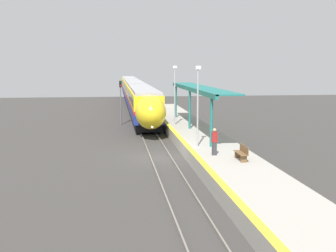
{
  "coord_description": "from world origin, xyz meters",
  "views": [
    {
      "loc": [
        -3.13,
        -28.93,
        6.47
      ],
      "look_at": [
        0.58,
        0.33,
        2.23
      ],
      "focal_mm": 45.0,
      "sensor_mm": 36.0,
      "label": 1
    }
  ],
  "objects_px": {
    "train": "(134,92)",
    "person_waiting": "(214,141)",
    "platform_bench": "(242,152)",
    "railway_signal": "(121,98)",
    "lamppost_mid": "(175,91)",
    "lamppost_near": "(198,101)"
  },
  "relations": [
    {
      "from": "railway_signal",
      "to": "lamppost_mid",
      "type": "height_order",
      "value": "lamppost_mid"
    },
    {
      "from": "platform_bench",
      "to": "railway_signal",
      "type": "height_order",
      "value": "railway_signal"
    },
    {
      "from": "platform_bench",
      "to": "lamppost_mid",
      "type": "height_order",
      "value": "lamppost_mid"
    },
    {
      "from": "lamppost_mid",
      "to": "platform_bench",
      "type": "bearing_deg",
      "value": -83.47
    },
    {
      "from": "lamppost_near",
      "to": "lamppost_mid",
      "type": "bearing_deg",
      "value": 90.0
    },
    {
      "from": "platform_bench",
      "to": "train",
      "type": "bearing_deg",
      "value": 95.59
    },
    {
      "from": "person_waiting",
      "to": "lamppost_mid",
      "type": "bearing_deg",
      "value": 91.99
    },
    {
      "from": "railway_signal",
      "to": "lamppost_near",
      "type": "height_order",
      "value": "lamppost_near"
    },
    {
      "from": "person_waiting",
      "to": "railway_signal",
      "type": "bearing_deg",
      "value": 104.59
    },
    {
      "from": "train",
      "to": "lamppost_mid",
      "type": "height_order",
      "value": "lamppost_mid"
    },
    {
      "from": "lamppost_near",
      "to": "person_waiting",
      "type": "bearing_deg",
      "value": -80.67
    },
    {
      "from": "person_waiting",
      "to": "railway_signal",
      "type": "relative_size",
      "value": 0.35
    },
    {
      "from": "railway_signal",
      "to": "lamppost_mid",
      "type": "bearing_deg",
      "value": -54.44
    },
    {
      "from": "train",
      "to": "lamppost_near",
      "type": "bearing_deg",
      "value": -86.35
    },
    {
      "from": "platform_bench",
      "to": "person_waiting",
      "type": "distance_m",
      "value": 2.1
    },
    {
      "from": "train",
      "to": "person_waiting",
      "type": "distance_m",
      "value": 42.48
    },
    {
      "from": "lamppost_near",
      "to": "railway_signal",
      "type": "bearing_deg",
      "value": 105.44
    },
    {
      "from": "person_waiting",
      "to": "railway_signal",
      "type": "distance_m",
      "value": 21.81
    },
    {
      "from": "train",
      "to": "person_waiting",
      "type": "xyz_separation_m",
      "value": [
        3.0,
        -42.37,
        -0.5
      ]
    },
    {
      "from": "platform_bench",
      "to": "lamppost_near",
      "type": "bearing_deg",
      "value": 111.42
    },
    {
      "from": "railway_signal",
      "to": "train",
      "type": "bearing_deg",
      "value": 83.34
    },
    {
      "from": "train",
      "to": "lamppost_near",
      "type": "distance_m",
      "value": 39.51
    }
  ]
}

